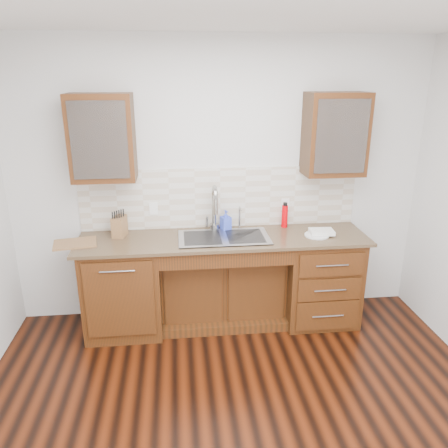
{
  "coord_description": "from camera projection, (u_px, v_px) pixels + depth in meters",
  "views": [
    {
      "loc": [
        -0.41,
        -2.36,
        2.36
      ],
      "look_at": [
        0.0,
        1.4,
        1.05
      ],
      "focal_mm": 35.0,
      "sensor_mm": 36.0,
      "label": 1
    }
  ],
  "objects": [
    {
      "name": "water_bottle",
      "position": [
        285.0,
        216.0,
        4.31
      ],
      "size": [
        0.07,
        0.07,
        0.22
      ],
      "primitive_type": "cylinder",
      "rotation": [
        0.0,
        0.0,
        -0.28
      ],
      "color": "#DD0007",
      "rests_on": "countertop"
    },
    {
      "name": "countertop",
      "position": [
        224.0,
        239.0,
        4.07
      ],
      "size": [
        2.7,
        0.65,
        0.03
      ],
      "primitive_type": "cube",
      "color": "#84705B",
      "rests_on": "base_cabinet_left"
    },
    {
      "name": "faucet",
      "position": [
        214.0,
        210.0,
        4.2
      ],
      "size": [
        0.04,
        0.04,
        0.4
      ],
      "primitive_type": "cylinder",
      "color": "#999993",
      "rests_on": "countertop"
    },
    {
      "name": "base_cabinet_right",
      "position": [
        318.0,
        277.0,
        4.33
      ],
      "size": [
        0.7,
        0.62,
        0.88
      ],
      "primitive_type": "cube",
      "color": "#593014",
      "rests_on": "ground"
    },
    {
      "name": "base_cabinet_center",
      "position": [
        223.0,
        286.0,
        4.35
      ],
      "size": [
        1.2,
        0.44,
        0.7
      ],
      "primitive_type": "cube",
      "color": "#593014",
      "rests_on": "ground"
    },
    {
      "name": "upper_cabinet_right",
      "position": [
        335.0,
        134.0,
        4.02
      ],
      "size": [
        0.55,
        0.34,
        0.75
      ],
      "primitive_type": "cube",
      "color": "#593014",
      "rests_on": "wall_back"
    },
    {
      "name": "cup_right_b",
      "position": [
        344.0,
        140.0,
        4.05
      ],
      "size": [
        0.12,
        0.12,
        0.09
      ],
      "primitive_type": "imported",
      "rotation": [
        0.0,
        0.0,
        0.32
      ],
      "color": "white",
      "rests_on": "upper_cabinet_right"
    },
    {
      "name": "sink",
      "position": [
        224.0,
        246.0,
        4.08
      ],
      "size": [
        0.84,
        0.46,
        0.19
      ],
      "primitive_type": "cube",
      "color": "#9E9EA5",
      "rests_on": "countertop"
    },
    {
      "name": "ground",
      "position": [
        246.0,
        438.0,
        3.04
      ],
      "size": [
        4.0,
        3.5,
        0.1
      ],
      "primitive_type": "cube",
      "color": "#3F1506"
    },
    {
      "name": "upper_cabinet_left",
      "position": [
        102.0,
        138.0,
        3.81
      ],
      "size": [
        0.55,
        0.34,
        0.75
      ],
      "primitive_type": "cube",
      "color": "#593014",
      "rests_on": "wall_back"
    },
    {
      "name": "outlet_right",
      "position": [
        285.0,
        204.0,
        4.35
      ],
      "size": [
        0.08,
        0.01,
        0.12
      ],
      "primitive_type": "cube",
      "color": "white",
      "rests_on": "backsplash"
    },
    {
      "name": "cup_right_a",
      "position": [
        325.0,
        140.0,
        4.03
      ],
      "size": [
        0.16,
        0.16,
        0.11
      ],
      "primitive_type": "imported",
      "rotation": [
        0.0,
        0.0,
        -0.25
      ],
      "color": "silver",
      "rests_on": "upper_cabinet_right"
    },
    {
      "name": "cup_left_a",
      "position": [
        86.0,
        144.0,
        3.81
      ],
      "size": [
        0.14,
        0.14,
        0.09
      ],
      "primitive_type": "imported",
      "rotation": [
        0.0,
        0.0,
        0.2
      ],
      "color": "white",
      "rests_on": "upper_cabinet_left"
    },
    {
      "name": "backsplash",
      "position": [
        220.0,
        198.0,
        4.27
      ],
      "size": [
        2.7,
        0.02,
        0.59
      ],
      "primitive_type": "cube",
      "color": "beige",
      "rests_on": "wall_back"
    },
    {
      "name": "knife_block",
      "position": [
        120.0,
        226.0,
        4.07
      ],
      "size": [
        0.14,
        0.19,
        0.19
      ],
      "primitive_type": "cube",
      "rotation": [
        0.0,
        0.0,
        -0.22
      ],
      "color": "brown",
      "rests_on": "countertop"
    },
    {
      "name": "cup_left_b",
      "position": [
        114.0,
        144.0,
        3.83
      ],
      "size": [
        0.11,
        0.11,
        0.09
      ],
      "primitive_type": "imported",
      "rotation": [
        0.0,
        0.0,
        -0.11
      ],
      "color": "white",
      "rests_on": "upper_cabinet_left"
    },
    {
      "name": "soap_bottle",
      "position": [
        226.0,
        220.0,
        4.23
      ],
      "size": [
        0.12,
        0.12,
        0.2
      ],
      "primitive_type": "imported",
      "rotation": [
        0.0,
        0.0,
        0.37
      ],
      "color": "blue",
      "rests_on": "countertop"
    },
    {
      "name": "filter_tap",
      "position": [
        240.0,
        217.0,
        4.26
      ],
      "size": [
        0.02,
        0.02,
        0.24
      ],
      "primitive_type": "cylinder",
      "color": "#999993",
      "rests_on": "countertop"
    },
    {
      "name": "dish_towel",
      "position": [
        322.0,
        232.0,
        4.12
      ],
      "size": [
        0.23,
        0.18,
        0.04
      ],
      "primitive_type": "cube",
      "rotation": [
        0.0,
        0.0,
        -0.07
      ],
      "color": "white",
      "rests_on": "plate"
    },
    {
      "name": "plate",
      "position": [
        317.0,
        235.0,
        4.1
      ],
      "size": [
        0.3,
        0.3,
        0.01
      ],
      "primitive_type": "cylinder",
      "rotation": [
        0.0,
        0.0,
        0.39
      ],
      "color": "silver",
      "rests_on": "countertop"
    },
    {
      "name": "outlet_left",
      "position": [
        154.0,
        209.0,
        4.22
      ],
      "size": [
        0.08,
        0.01,
        0.12
      ],
      "primitive_type": "cube",
      "color": "white",
      "rests_on": "backsplash"
    },
    {
      "name": "wall_back",
      "position": [
        220.0,
        182.0,
        4.28
      ],
      "size": [
        4.0,
        0.1,
        2.7
      ],
      "primitive_type": "cube",
      "color": "silver",
      "rests_on": "ground"
    },
    {
      "name": "cutting_board",
      "position": [
        75.0,
        243.0,
        3.9
      ],
      "size": [
        0.41,
        0.32,
        0.02
      ],
      "primitive_type": "cube",
      "rotation": [
        0.0,
        0.0,
        0.18
      ],
      "color": "brown",
      "rests_on": "countertop"
    },
    {
      "name": "base_cabinet_left",
      "position": [
        124.0,
        287.0,
        4.14
      ],
      "size": [
        0.7,
        0.62,
        0.88
      ],
      "primitive_type": "cube",
      "color": "#593014",
      "rests_on": "ground"
    }
  ]
}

